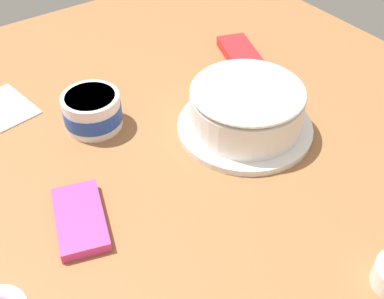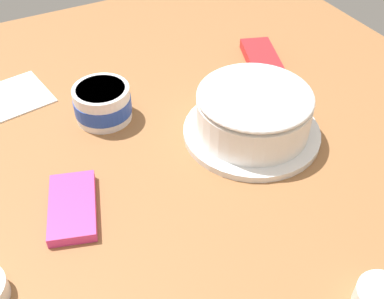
{
  "view_description": "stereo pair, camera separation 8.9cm",
  "coord_description": "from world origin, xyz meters",
  "views": [
    {
      "loc": [
        0.53,
        -0.31,
        0.63
      ],
      "look_at": [
        -0.01,
        0.08,
        0.04
      ],
      "focal_mm": 44.57,
      "sensor_mm": 36.0,
      "label": 1
    },
    {
      "loc": [
        0.58,
        -0.23,
        0.63
      ],
      "look_at": [
        -0.01,
        0.08,
        0.04
      ],
      "focal_mm": 44.57,
      "sensor_mm": 36.0,
      "label": 2
    }
  ],
  "objects": [
    {
      "name": "candy_box_lower",
      "position": [
        -0.26,
        0.4,
        0.01
      ],
      "size": [
        0.17,
        0.12,
        0.02
      ],
      "primitive_type": "cube",
      "rotation": [
        0.0,
        0.0,
        -0.34
      ],
      "color": "red",
      "rests_on": "ground_plane"
    },
    {
      "name": "frosting_tub",
      "position": [
        -0.22,
        -0.02,
        0.04
      ],
      "size": [
        0.12,
        0.12,
        0.07
      ],
      "color": "white",
      "rests_on": "ground_plane"
    },
    {
      "name": "candy_box_upper",
      "position": [
        -0.0,
        -0.16,
        0.01
      ],
      "size": [
        0.17,
        0.12,
        0.02
      ],
      "primitive_type": "cube",
      "rotation": [
        0.0,
        0.0,
        -0.3
      ],
      "color": "#E53D8E",
      "rests_on": "ground_plane"
    },
    {
      "name": "frosted_cake",
      "position": [
        -0.03,
        0.23,
        0.05
      ],
      "size": [
        0.28,
        0.28,
        0.12
      ],
      "color": "white",
      "rests_on": "ground_plane"
    },
    {
      "name": "ground_plane",
      "position": [
        0.0,
        0.0,
        0.0
      ],
      "size": [
        1.54,
        1.54,
        0.0
      ],
      "primitive_type": "plane",
      "color": "#936038"
    }
  ]
}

